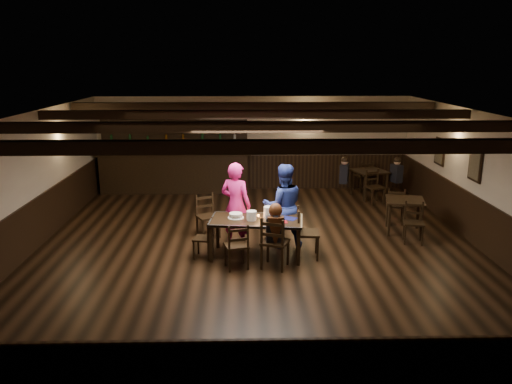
{
  "coord_description": "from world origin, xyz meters",
  "views": [
    {
      "loc": [
        -0.27,
        -9.38,
        3.68
      ],
      "look_at": [
        -0.03,
        0.2,
        1.15
      ],
      "focal_mm": 35.0,
      "sensor_mm": 36.0,
      "label": 1
    }
  ],
  "objects_px": {
    "dining_table": "(256,222)",
    "bar_counter": "(175,167)",
    "chair_near_right": "(274,239)",
    "chair_near_left": "(237,243)",
    "man_blue": "(283,206)",
    "woman_pink": "(236,205)",
    "cake": "(236,216)"
  },
  "relations": [
    {
      "from": "dining_table",
      "to": "bar_counter",
      "type": "distance_m",
      "value": 5.5
    },
    {
      "from": "chair_near_right",
      "to": "bar_counter",
      "type": "distance_m",
      "value": 6.2
    },
    {
      "from": "chair_near_left",
      "to": "bar_counter",
      "type": "height_order",
      "value": "bar_counter"
    },
    {
      "from": "chair_near_left",
      "to": "bar_counter",
      "type": "xyz_separation_m",
      "value": [
        -1.86,
        5.67,
        0.22
      ]
    },
    {
      "from": "man_blue",
      "to": "chair_near_right",
      "type": "bearing_deg",
      "value": 71.7
    },
    {
      "from": "chair_near_right",
      "to": "woman_pink",
      "type": "bearing_deg",
      "value": 121.0
    },
    {
      "from": "man_blue",
      "to": "cake",
      "type": "relative_size",
      "value": 5.46
    },
    {
      "from": "chair_near_right",
      "to": "man_blue",
      "type": "height_order",
      "value": "man_blue"
    },
    {
      "from": "cake",
      "to": "dining_table",
      "type": "bearing_deg",
      "value": -11.89
    },
    {
      "from": "man_blue",
      "to": "bar_counter",
      "type": "relative_size",
      "value": 0.39
    },
    {
      "from": "dining_table",
      "to": "cake",
      "type": "height_order",
      "value": "cake"
    },
    {
      "from": "chair_near_right",
      "to": "cake",
      "type": "distance_m",
      "value": 1.02
    },
    {
      "from": "chair_near_left",
      "to": "chair_near_right",
      "type": "distance_m",
      "value": 0.66
    },
    {
      "from": "woman_pink",
      "to": "cake",
      "type": "xyz_separation_m",
      "value": [
        0.01,
        -0.44,
        -0.08
      ]
    },
    {
      "from": "dining_table",
      "to": "man_blue",
      "type": "distance_m",
      "value": 0.79
    },
    {
      "from": "chair_near_right",
      "to": "woman_pink",
      "type": "distance_m",
      "value": 1.38
    },
    {
      "from": "bar_counter",
      "to": "woman_pink",
      "type": "bearing_deg",
      "value": -68.07
    },
    {
      "from": "dining_table",
      "to": "woman_pink",
      "type": "height_order",
      "value": "woman_pink"
    },
    {
      "from": "chair_near_left",
      "to": "cake",
      "type": "xyz_separation_m",
      "value": [
        -0.03,
        0.71,
        0.29
      ]
    },
    {
      "from": "chair_near_right",
      "to": "man_blue",
      "type": "bearing_deg",
      "value": 77.6
    },
    {
      "from": "dining_table",
      "to": "cake",
      "type": "bearing_deg",
      "value": 168.11
    },
    {
      "from": "dining_table",
      "to": "chair_near_right",
      "type": "relative_size",
      "value": 1.88
    },
    {
      "from": "cake",
      "to": "man_blue",
      "type": "bearing_deg",
      "value": 25.71
    },
    {
      "from": "chair_near_right",
      "to": "woman_pink",
      "type": "relative_size",
      "value": 0.56
    },
    {
      "from": "chair_near_right",
      "to": "bar_counter",
      "type": "relative_size",
      "value": 0.22
    },
    {
      "from": "chair_near_left",
      "to": "cake",
      "type": "bearing_deg",
      "value": 92.79
    },
    {
      "from": "chair_near_left",
      "to": "bar_counter",
      "type": "bearing_deg",
      "value": 108.14
    },
    {
      "from": "dining_table",
      "to": "chair_near_right",
      "type": "height_order",
      "value": "chair_near_right"
    },
    {
      "from": "dining_table",
      "to": "chair_near_right",
      "type": "distance_m",
      "value": 0.71
    },
    {
      "from": "man_blue",
      "to": "cake",
      "type": "bearing_deg",
      "value": 19.81
    },
    {
      "from": "dining_table",
      "to": "chair_near_right",
      "type": "bearing_deg",
      "value": -64.85
    },
    {
      "from": "dining_table",
      "to": "chair_near_right",
      "type": "xyz_separation_m",
      "value": [
        0.3,
        -0.63,
        -0.11
      ]
    }
  ]
}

